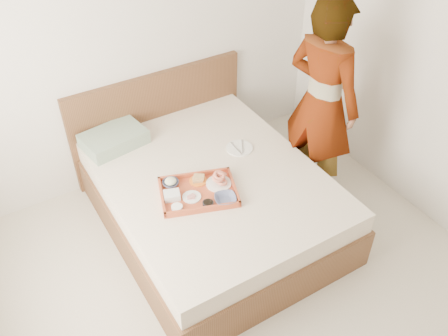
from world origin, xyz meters
TOP-DOWN VIEW (x-y plane):
  - ground at (0.00, 0.00)m, footprint 3.50×4.00m
  - wall_back at (0.00, 2.00)m, footprint 3.50×0.01m
  - bed at (0.13, 1.00)m, footprint 1.65×2.00m
  - headboard at (0.13, 1.97)m, footprint 1.65×0.06m
  - pillow at (-0.37, 1.76)m, footprint 0.55×0.41m
  - tray at (-0.06, 0.86)m, footprint 0.66×0.56m
  - prawn_plate at (0.11, 0.86)m, footprint 0.24×0.24m
  - navy_bowl_big at (0.06, 0.68)m, footprint 0.20×0.20m
  - sauce_dish at (-0.07, 0.71)m, footprint 0.10×0.10m
  - meat_plate at (-0.13, 0.84)m, footprint 0.17×0.17m
  - bread_plate at (-0.00, 0.97)m, footprint 0.17×0.17m
  - salad_bowl at (-0.20, 1.04)m, footprint 0.16×0.16m
  - plastic_tub at (-0.26, 0.91)m, footprint 0.14×0.13m
  - cheese_round at (-0.28, 0.79)m, footprint 0.10×0.10m
  - dinner_plate at (0.49, 1.17)m, footprint 0.29×0.29m
  - person at (1.10, 0.92)m, footprint 0.58×0.74m

SIDE VIEW (x-z plane):
  - ground at x=0.00m, z-range -0.01..0.01m
  - bed at x=0.13m, z-range 0.00..0.53m
  - headboard at x=0.13m, z-range 0.00..0.95m
  - dinner_plate at x=0.49m, z-range 0.53..0.54m
  - meat_plate at x=-0.13m, z-range 0.55..0.56m
  - bread_plate at x=0.00m, z-range 0.55..0.56m
  - prawn_plate at x=0.11m, z-range 0.55..0.56m
  - tray at x=-0.06m, z-range 0.53..0.58m
  - cheese_round at x=-0.28m, z-range 0.55..0.57m
  - sauce_dish at x=-0.07m, z-range 0.55..0.58m
  - salad_bowl at x=-0.20m, z-range 0.55..0.58m
  - navy_bowl_big at x=0.06m, z-range 0.55..0.58m
  - plastic_tub at x=-0.26m, z-range 0.55..0.60m
  - pillow at x=-0.37m, z-range 0.53..0.65m
  - person at x=1.10m, z-range 0.00..1.81m
  - wall_back at x=0.00m, z-range 0.00..2.60m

